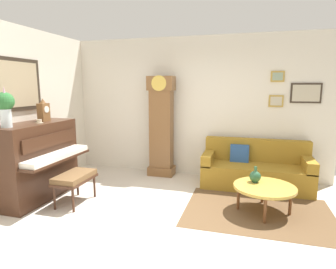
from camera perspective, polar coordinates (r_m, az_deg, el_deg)
ground_plane at (r=3.96m, az=-1.64°, el=-18.52°), size 6.40×6.00×0.10m
wall_back at (r=5.84m, az=5.53°, el=5.52°), size 5.30×0.13×2.80m
area_rug at (r=4.49m, az=17.62°, el=-14.67°), size 2.10×1.50×0.01m
piano at (r=5.10m, az=-24.98°, el=-4.76°), size 0.87×1.44×1.24m
piano_bench at (r=4.70m, az=-18.28°, el=-8.36°), size 0.42×0.70×0.48m
grandfather_clock at (r=5.75m, az=-1.34°, el=1.12°), size 0.52×0.34×2.03m
couch at (r=5.48m, az=17.18°, el=-6.75°), size 1.90×0.80×0.84m
coffee_table at (r=4.39m, az=18.86°, el=-10.12°), size 0.88×0.88×0.40m
mantel_clock at (r=5.17m, az=-23.78°, el=4.36°), size 0.13×0.18×0.38m
flower_vase at (r=4.59m, az=-30.02°, el=5.11°), size 0.26×0.26×0.58m
teacup at (r=4.93m, az=-24.52°, el=2.37°), size 0.12×0.12×0.06m
green_jug at (r=4.47m, az=17.15°, el=-8.09°), size 0.17×0.17×0.24m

